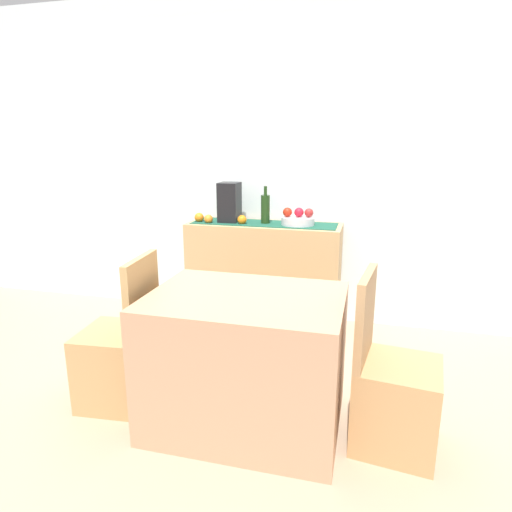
{
  "coord_description": "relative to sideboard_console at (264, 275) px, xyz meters",
  "views": [
    {
      "loc": [
        0.75,
        -2.51,
        1.51
      ],
      "look_at": [
        0.0,
        0.37,
        0.74
      ],
      "focal_mm": 30.8,
      "sensor_mm": 36.0,
      "label": 1
    }
  ],
  "objects": [
    {
      "name": "ground_plane",
      "position": [
        0.07,
        -0.92,
        -0.44
      ],
      "size": [
        6.4,
        6.4,
        0.02
      ],
      "primitive_type": "cube",
      "color": "tan",
      "rests_on": "ground"
    },
    {
      "name": "room_wall_rear",
      "position": [
        0.07,
        0.26,
        0.92
      ],
      "size": [
        6.4,
        0.06,
        2.7
      ],
      "primitive_type": "cube",
      "color": "silver",
      "rests_on": "ground"
    },
    {
      "name": "sideboard_console",
      "position": [
        0.0,
        0.0,
        0.0
      ],
      "size": [
        1.25,
        0.42,
        0.87
      ],
      "primitive_type": "cube",
      "color": "tan",
      "rests_on": "ground"
    },
    {
      "name": "table_runner",
      "position": [
        0.0,
        0.0,
        0.44
      ],
      "size": [
        1.18,
        0.32,
        0.01
      ],
      "primitive_type": "cube",
      "color": "#194D3A",
      "rests_on": "sideboard_console"
    },
    {
      "name": "fruit_bowl",
      "position": [
        0.28,
        0.0,
        0.47
      ],
      "size": [
        0.27,
        0.27,
        0.06
      ],
      "primitive_type": "cylinder",
      "color": "silver",
      "rests_on": "table_runner"
    },
    {
      "name": "apple_front",
      "position": [
        0.28,
        0.01,
        0.54
      ],
      "size": [
        0.08,
        0.08,
        0.08
      ],
      "primitive_type": "sphere",
      "color": "red",
      "rests_on": "fruit_bowl"
    },
    {
      "name": "apple_center",
      "position": [
        0.36,
        0.02,
        0.54
      ],
      "size": [
        0.07,
        0.07,
        0.07
      ],
      "primitive_type": "sphere",
      "color": "#AA2727",
      "rests_on": "fruit_bowl"
    },
    {
      "name": "apple_left",
      "position": [
        0.19,
        -0.0,
        0.54
      ],
      "size": [
        0.07,
        0.07,
        0.07
      ],
      "primitive_type": "sphere",
      "color": "red",
      "rests_on": "fruit_bowl"
    },
    {
      "name": "wine_bottle",
      "position": [
        0.01,
        0.0,
        0.56
      ],
      "size": [
        0.07,
        0.07,
        0.3
      ],
      "color": "#1C3815",
      "rests_on": "sideboard_console"
    },
    {
      "name": "coffee_maker",
      "position": [
        -0.29,
        0.0,
        0.6
      ],
      "size": [
        0.16,
        0.18,
        0.33
      ],
      "primitive_type": "cube",
      "color": "black",
      "rests_on": "sideboard_console"
    },
    {
      "name": "orange_loose_near_bowl",
      "position": [
        -0.45,
        -0.09,
        0.47
      ],
      "size": [
        0.07,
        0.07,
        0.07
      ],
      "primitive_type": "sphere",
      "color": "orange",
      "rests_on": "sideboard_console"
    },
    {
      "name": "orange_loose_mid",
      "position": [
        -0.54,
        -0.06,
        0.47
      ],
      "size": [
        0.08,
        0.08,
        0.08
      ],
      "primitive_type": "sphere",
      "color": "orange",
      "rests_on": "sideboard_console"
    },
    {
      "name": "orange_loose_far",
      "position": [
        -0.17,
        -0.07,
        0.47
      ],
      "size": [
        0.07,
        0.07,
        0.07
      ],
      "primitive_type": "sphere",
      "color": "orange",
      "rests_on": "sideboard_console"
    },
    {
      "name": "dining_table",
      "position": [
        0.23,
        -1.36,
        -0.06
      ],
      "size": [
        1.02,
        0.75,
        0.74
      ],
      "primitive_type": "cube",
      "color": "tan",
      "rests_on": "ground"
    },
    {
      "name": "chair_near_window",
      "position": [
        -0.54,
        -1.36,
        -0.17
      ],
      "size": [
        0.43,
        0.43,
        0.9
      ],
      "color": "tan",
      "rests_on": "ground"
    },
    {
      "name": "chair_by_corner",
      "position": [
        1.0,
        -1.35,
        -0.17
      ],
      "size": [
        0.45,
        0.45,
        0.9
      ],
      "color": "tan",
      "rests_on": "ground"
    }
  ]
}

